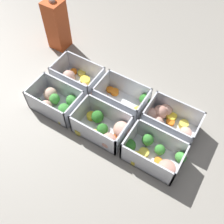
# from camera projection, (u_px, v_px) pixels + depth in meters

# --- Properties ---
(ground_plane) EXTENTS (4.00, 4.00, 0.00)m
(ground_plane) POSITION_uv_depth(u_px,v_px,m) (112.00, 117.00, 0.84)
(ground_plane) COLOR gray
(container_near_left) EXTENTS (0.16, 0.11, 0.08)m
(container_near_left) POSITION_uv_depth(u_px,v_px,m) (55.00, 102.00, 0.85)
(container_near_left) COLOR silver
(container_near_left) RESTS_ON ground_plane
(container_near_center) EXTENTS (0.17, 0.11, 0.08)m
(container_near_center) POSITION_uv_depth(u_px,v_px,m) (105.00, 128.00, 0.79)
(container_near_center) COLOR silver
(container_near_center) RESTS_ON ground_plane
(container_near_right) EXTENTS (0.18, 0.11, 0.08)m
(container_near_right) POSITION_uv_depth(u_px,v_px,m) (154.00, 155.00, 0.74)
(container_near_right) COLOR silver
(container_near_right) RESTS_ON ground_plane
(container_far_left) EXTENTS (0.19, 0.12, 0.08)m
(container_far_left) POSITION_uv_depth(u_px,v_px,m) (76.00, 80.00, 0.90)
(container_far_left) COLOR silver
(container_far_left) RESTS_ON ground_plane
(container_far_center) EXTENTS (0.17, 0.11, 0.08)m
(container_far_center) POSITION_uv_depth(u_px,v_px,m) (124.00, 99.00, 0.85)
(container_far_center) COLOR silver
(container_far_center) RESTS_ON ground_plane
(container_far_right) EXTENTS (0.17, 0.12, 0.08)m
(container_far_right) POSITION_uv_depth(u_px,v_px,m) (167.00, 120.00, 0.81)
(container_far_right) COLOR silver
(container_far_right) RESTS_ON ground_plane
(juice_carton) EXTENTS (0.07, 0.07, 0.20)m
(juice_carton) POSITION_uv_depth(u_px,v_px,m) (57.00, 25.00, 0.97)
(juice_carton) COLOR #D14C1E
(juice_carton) RESTS_ON ground_plane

